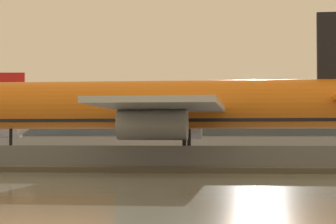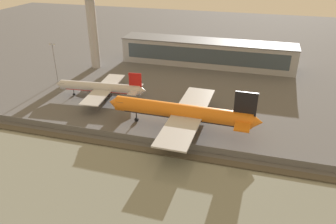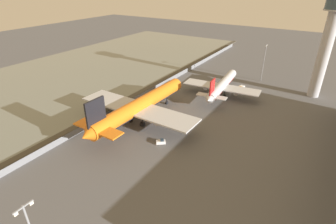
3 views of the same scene
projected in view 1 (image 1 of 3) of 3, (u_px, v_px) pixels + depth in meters
name	position (u px, v px, depth m)	size (l,w,h in m)	color
ground_plane	(140.00, 163.00, 80.43)	(500.00, 500.00, 0.00)	#565659
shoreline_seawall	(108.00, 169.00, 60.06)	(320.00, 3.00, 0.50)	#474238
perimeter_fence	(116.00, 158.00, 64.57)	(280.00, 0.10, 2.36)	slate
cargo_jet_orange	(163.00, 107.00, 77.90)	(58.50, 49.66, 17.79)	orange
baggage_tug	(241.00, 154.00, 92.38)	(3.25, 3.50, 1.80)	white
terminal_building	(180.00, 120.00, 154.18)	(98.02, 16.45, 14.22)	#9EA3AD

